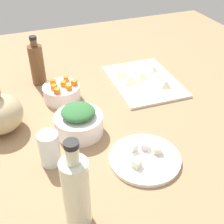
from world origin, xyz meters
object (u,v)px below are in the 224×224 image
cutting_board (144,81)px  drinking_glass_0 (49,149)px  plate_tofu (145,159)px  bottle_0 (37,64)px  bottle_1 (76,192)px  bowl_carrots (62,93)px  bowl_greens (79,124)px

cutting_board → drinking_glass_0: bearing=125.2°
plate_tofu → bottle_0: bottle_0 is taller
cutting_board → bottle_0: bottle_0 is taller
bottle_0 → bottle_1: size_ratio=0.81×
bottle_1 → bottle_0: bearing=-2.2°
bottle_0 → bottle_1: bearing=177.8°
bowl_carrots → bottle_1: bearing=170.9°
cutting_board → bowl_carrots: size_ratio=2.47×
bowl_greens → drinking_glass_0: drinking_glass_0 is taller
plate_tofu → bowl_carrots: 42.38cm
cutting_board → bottle_0: (14.83, 39.32, 7.83)cm
bowl_carrots → bottle_0: (15.03, 5.69, 5.62)cm
plate_tofu → bottle_0: 58.90cm
bowl_greens → bottle_1: bottle_1 is taller
drinking_glass_0 → bowl_carrots: bearing=-18.7°
bottle_1 → drinking_glass_0: (20.92, 2.16, -5.00)cm
plate_tofu → drinking_glass_0: (8.81, 24.95, 4.46)cm
bottle_0 → bottle_1: bottle_1 is taller
plate_tofu → bowl_greens: bearing=35.9°
plate_tofu → drinking_glass_0: bearing=70.5°
bowl_carrots → drinking_glass_0: 32.77cm
bowl_carrots → cutting_board: bearing=-89.7°
bowl_greens → bottle_1: size_ratio=0.63×
plate_tofu → bowl_carrots: bearing=20.0°
cutting_board → plate_tofu: size_ratio=1.64×
bottle_0 → drinking_glass_0: bearing=174.1°
cutting_board → plate_tofu: (-39.97, 19.15, 0.10)cm
bowl_carrots → bowl_greens: bearing=-178.3°
bowl_greens → bottle_1: bearing=164.1°
cutting_board → bowl_greens: (-20.85, 33.01, 2.68)cm
bowl_greens → bottle_0: bearing=10.0°
cutting_board → drinking_glass_0: size_ratio=3.29×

